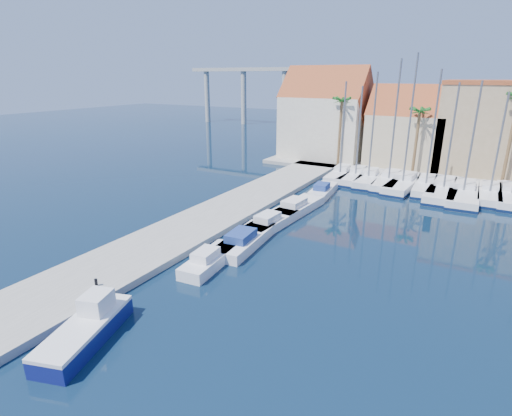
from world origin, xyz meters
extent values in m
plane|color=black|center=(0.00, 0.00, 0.00)|extent=(260.00, 260.00, 0.00)
cube|color=gray|center=(-9.00, 13.50, 0.25)|extent=(6.00, 77.00, 0.50)
cube|color=gray|center=(10.00, 48.00, 0.25)|extent=(54.00, 16.00, 0.50)
cylinder|color=black|center=(-7.47, 2.00, 0.73)|extent=(0.18, 0.18, 0.46)
cube|color=navy|center=(-4.10, -1.43, 0.43)|extent=(3.58, 6.11, 0.87)
cube|color=white|center=(-4.10, -1.43, 0.97)|extent=(3.58, 6.11, 0.19)
cube|color=white|center=(-4.44, -0.33, 1.50)|extent=(1.66, 1.85, 1.06)
cube|color=white|center=(-3.69, 8.40, 0.40)|extent=(2.29, 5.71, 0.80)
cube|color=white|center=(-3.64, 7.85, 1.10)|extent=(1.42, 2.06, 0.60)
cube|color=white|center=(-3.40, 12.59, 0.40)|extent=(2.89, 7.31, 0.80)
cube|color=navy|center=(-3.34, 11.88, 1.10)|extent=(1.81, 2.63, 0.60)
cube|color=white|center=(-3.48, 17.11, 0.40)|extent=(2.47, 6.62, 0.80)
cube|color=white|center=(-3.52, 16.46, 1.10)|extent=(1.59, 2.36, 0.60)
cube|color=white|center=(-3.25, 22.13, 0.40)|extent=(2.80, 7.33, 0.80)
cube|color=white|center=(-3.30, 21.41, 1.10)|extent=(1.78, 2.62, 0.60)
cube|color=white|center=(-3.17, 28.76, 0.40)|extent=(2.55, 6.25, 0.80)
cube|color=navy|center=(-3.11, 28.15, 1.10)|extent=(1.57, 2.26, 0.60)
cube|color=white|center=(-3.72, 36.56, 0.50)|extent=(2.62, 8.42, 1.00)
cube|color=#0C1B3F|center=(-3.72, 36.56, 0.18)|extent=(2.68, 8.48, 0.28)
cube|color=white|center=(-3.77, 37.39, 1.30)|extent=(1.65, 2.57, 0.60)
cylinder|color=slate|center=(-3.70, 36.15, 6.44)|extent=(0.20, 0.20, 10.89)
cube|color=white|center=(-1.72, 36.64, 0.50)|extent=(2.73, 8.63, 1.00)
cube|color=#0C1B3F|center=(-1.72, 36.64, 0.18)|extent=(2.80, 8.69, 0.28)
cube|color=white|center=(-1.67, 37.49, 1.30)|extent=(1.70, 2.64, 0.60)
cylinder|color=slate|center=(-1.75, 36.22, 6.20)|extent=(0.20, 0.20, 10.40)
cube|color=white|center=(-0.09, 36.29, 0.50)|extent=(2.89, 8.85, 1.00)
cube|color=#0C1B3F|center=(-0.09, 36.29, 0.18)|extent=(2.95, 8.91, 0.28)
cube|color=white|center=(-0.16, 37.15, 1.30)|extent=(1.77, 2.72, 0.60)
cylinder|color=slate|center=(-0.06, 35.85, 6.97)|extent=(0.20, 0.20, 11.95)
cube|color=white|center=(2.31, 36.43, 0.50)|extent=(2.60, 9.61, 1.00)
cube|color=#0C1B3F|center=(2.31, 36.43, 0.18)|extent=(2.66, 9.67, 0.28)
cube|color=white|center=(2.30, 37.39, 1.30)|extent=(1.78, 2.89, 0.60)
cylinder|color=slate|center=(2.32, 35.95, 7.66)|extent=(0.20, 0.20, 13.32)
cube|color=white|center=(4.06, 35.99, 0.50)|extent=(3.27, 10.05, 1.00)
cube|color=#0C1B3F|center=(4.06, 35.99, 0.18)|extent=(3.34, 10.12, 0.28)
cube|color=white|center=(4.13, 36.97, 1.30)|extent=(2.01, 3.09, 0.60)
cylinder|color=slate|center=(4.02, 35.49, 7.92)|extent=(0.20, 0.20, 13.84)
cube|color=white|center=(6.48, 36.05, 0.50)|extent=(2.70, 8.87, 1.00)
cube|color=#0C1B3F|center=(6.48, 36.05, 0.18)|extent=(2.76, 8.94, 0.28)
cube|color=white|center=(6.44, 36.93, 1.30)|extent=(1.72, 2.71, 0.60)
cylinder|color=slate|center=(6.50, 35.62, 7.10)|extent=(0.20, 0.20, 12.20)
cube|color=white|center=(8.41, 35.51, 0.50)|extent=(3.09, 11.26, 1.00)
cube|color=#0C1B3F|center=(8.41, 35.51, 0.18)|extent=(3.15, 11.32, 0.28)
cube|color=white|center=(8.43, 36.63, 1.30)|extent=(2.09, 3.40, 0.60)
cylinder|color=slate|center=(8.40, 34.95, 6.45)|extent=(0.20, 0.20, 10.90)
cube|color=white|center=(10.38, 35.15, 0.50)|extent=(3.25, 11.27, 1.00)
cube|color=#0C1B3F|center=(10.38, 35.15, 0.18)|extent=(3.31, 11.33, 0.28)
cube|color=white|center=(10.34, 36.26, 1.30)|extent=(2.14, 3.42, 0.60)
cylinder|color=slate|center=(10.39, 34.59, 6.55)|extent=(0.20, 0.20, 11.10)
cube|color=white|center=(12.82, 35.98, 0.50)|extent=(2.31, 8.62, 1.00)
cube|color=#0C1B3F|center=(12.82, 35.98, 0.18)|extent=(2.37, 8.68, 0.28)
cube|color=white|center=(12.81, 36.84, 1.30)|extent=(1.59, 2.59, 0.60)
cylinder|color=slate|center=(12.82, 35.55, 6.02)|extent=(0.20, 0.20, 10.04)
cube|color=white|center=(14.81, 36.42, 0.50)|extent=(2.66, 10.02, 1.00)
cube|color=#0C1B3F|center=(14.81, 36.42, 0.18)|extent=(2.72, 10.08, 0.28)
cube|color=white|center=(14.80, 37.42, 1.30)|extent=(1.84, 3.01, 0.60)
cube|color=beige|center=(-10.00, 47.00, 5.00)|extent=(12.00, 9.00, 9.00)
cube|color=maroon|center=(-10.00, 47.00, 9.50)|extent=(12.30, 9.00, 9.00)
cube|color=tan|center=(2.00, 47.00, 4.00)|extent=(10.00, 8.00, 7.00)
cube|color=maroon|center=(2.00, 47.00, 7.50)|extent=(10.30, 8.00, 8.00)
cube|color=#9E8661|center=(13.00, 48.00, 6.00)|extent=(14.00, 10.00, 11.00)
cube|color=maroon|center=(13.00, 48.00, 11.75)|extent=(14.20, 10.20, 0.50)
cylinder|color=brown|center=(-6.00, 42.00, 5.00)|extent=(0.36, 0.36, 9.00)
sphere|color=#18571B|center=(-6.00, 42.00, 9.35)|extent=(2.60, 2.60, 2.60)
cylinder|color=brown|center=(4.00, 42.00, 4.50)|extent=(0.36, 0.36, 8.00)
sphere|color=#18571B|center=(4.00, 42.00, 8.35)|extent=(2.60, 2.60, 2.60)
cylinder|color=brown|center=(14.00, 42.00, 5.50)|extent=(0.36, 0.36, 10.00)
cube|color=#9E9E99|center=(-38.00, 82.00, 14.00)|extent=(48.00, 2.20, 0.90)
cylinder|color=#9E9E99|center=(-58.00, 82.00, 7.00)|extent=(1.40, 1.40, 14.00)
cylinder|color=#9E9E99|center=(-46.00, 82.00, 7.00)|extent=(1.40, 1.40, 14.00)
cylinder|color=#9E9E99|center=(-34.00, 82.00, 7.00)|extent=(1.40, 1.40, 14.00)
cylinder|color=#9E9E99|center=(-22.00, 82.00, 7.00)|extent=(1.40, 1.40, 14.00)
camera|label=1|loc=(11.50, -11.71, 12.57)|focal=28.00mm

